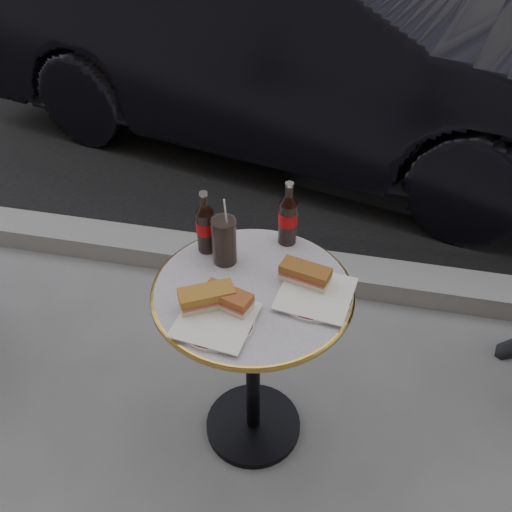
% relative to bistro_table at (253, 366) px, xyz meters
% --- Properties ---
extents(ground, '(80.00, 80.00, 0.00)m').
position_rel_bistro_table_xyz_m(ground, '(0.00, 0.00, -0.37)').
color(ground, slate).
rests_on(ground, ground).
extents(asphalt_road, '(40.00, 8.00, 0.00)m').
position_rel_bistro_table_xyz_m(asphalt_road, '(0.00, 5.00, -0.36)').
color(asphalt_road, black).
rests_on(asphalt_road, ground).
extents(curb, '(40.00, 0.20, 0.12)m').
position_rel_bistro_table_xyz_m(curb, '(0.00, 0.90, -0.32)').
color(curb, gray).
rests_on(curb, ground).
extents(bistro_table, '(0.62, 0.62, 0.73)m').
position_rel_bistro_table_xyz_m(bistro_table, '(0.00, 0.00, 0.00)').
color(bistro_table, '#BAB2C4').
rests_on(bistro_table, ground).
extents(plate_left, '(0.28, 0.28, 0.01)m').
position_rel_bistro_table_xyz_m(plate_left, '(-0.07, -0.16, 0.37)').
color(plate_left, silver).
rests_on(plate_left, bistro_table).
extents(plate_right, '(0.28, 0.28, 0.01)m').
position_rel_bistro_table_xyz_m(plate_right, '(0.19, 0.00, 0.37)').
color(plate_right, silver).
rests_on(plate_right, bistro_table).
extents(sandwich_left_a, '(0.18, 0.14, 0.06)m').
position_rel_bistro_table_xyz_m(sandwich_left_a, '(-0.11, -0.11, 0.41)').
color(sandwich_left_a, '#AC712B').
rests_on(sandwich_left_a, plate_left).
extents(sandwich_left_b, '(0.16, 0.11, 0.05)m').
position_rel_bistro_table_xyz_m(sandwich_left_b, '(-0.05, -0.10, 0.40)').
color(sandwich_left_b, '#9D5128').
rests_on(sandwich_left_b, plate_left).
extents(sandwich_right, '(0.16, 0.11, 0.05)m').
position_rel_bistro_table_xyz_m(sandwich_right, '(0.15, 0.05, 0.40)').
color(sandwich_right, brown).
rests_on(sandwich_right, plate_right).
extents(cola_bottle_left, '(0.08, 0.08, 0.22)m').
position_rel_bistro_table_xyz_m(cola_bottle_left, '(-0.19, 0.15, 0.48)').
color(cola_bottle_left, black).
rests_on(cola_bottle_left, bistro_table).
extents(cola_bottle_right, '(0.09, 0.09, 0.23)m').
position_rel_bistro_table_xyz_m(cola_bottle_right, '(0.06, 0.25, 0.48)').
color(cola_bottle_right, black).
rests_on(cola_bottle_right, bistro_table).
extents(cola_glass, '(0.11, 0.11, 0.16)m').
position_rel_bistro_table_xyz_m(cola_glass, '(-0.11, 0.11, 0.45)').
color(cola_glass, black).
rests_on(cola_glass, bistro_table).
extents(parked_car, '(2.40, 4.43, 1.38)m').
position_rel_bistro_table_xyz_m(parked_car, '(-0.19, 2.30, 0.32)').
color(parked_car, black).
rests_on(parked_car, ground).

